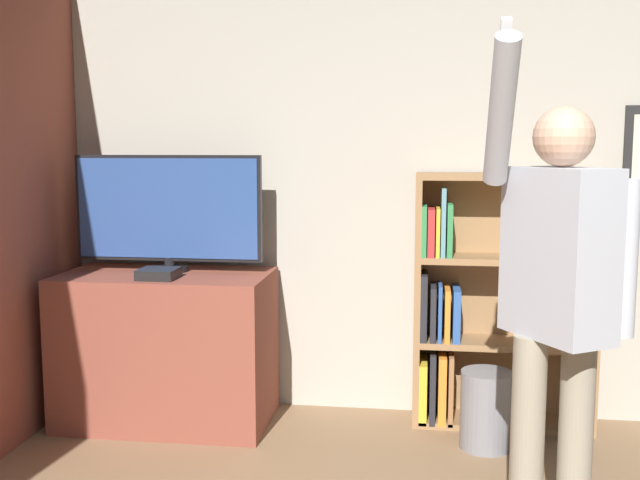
# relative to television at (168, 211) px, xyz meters

# --- Properties ---
(wall_back) EXTENTS (6.18, 0.09, 2.70)m
(wall_back) POSITION_rel_television_xyz_m (1.43, 0.31, 0.15)
(wall_back) COLOR #B2AD9E
(wall_back) RESTS_ON ground_plane
(tv_ledge) EXTENTS (1.17, 0.64, 0.86)m
(tv_ledge) POSITION_rel_television_xyz_m (0.00, -0.08, -0.77)
(tv_ledge) COLOR brown
(tv_ledge) RESTS_ON ground_plane
(television) EXTENTS (1.08, 0.22, 0.66)m
(television) POSITION_rel_television_xyz_m (0.00, 0.00, 0.00)
(television) COLOR black
(television) RESTS_ON tv_ledge
(game_console) EXTENTS (0.20, 0.19, 0.05)m
(game_console) POSITION_rel_television_xyz_m (0.02, -0.24, -0.32)
(game_console) COLOR black
(game_console) RESTS_ON tv_ledge
(bookshelf) EXTENTS (0.99, 0.28, 1.42)m
(bookshelf) POSITION_rel_television_xyz_m (1.77, 0.13, -0.52)
(bookshelf) COLOR #997047
(bookshelf) RESTS_ON ground_plane
(person) EXTENTS (0.57, 0.56, 2.01)m
(person) POSITION_rel_television_xyz_m (1.93, -1.21, -0.16)
(person) COLOR gray
(person) RESTS_ON ground_plane
(waste_bin) EXTENTS (0.27, 0.27, 0.41)m
(waste_bin) POSITION_rel_television_xyz_m (1.77, -0.22, -1.00)
(waste_bin) COLOR gray
(waste_bin) RESTS_ON ground_plane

